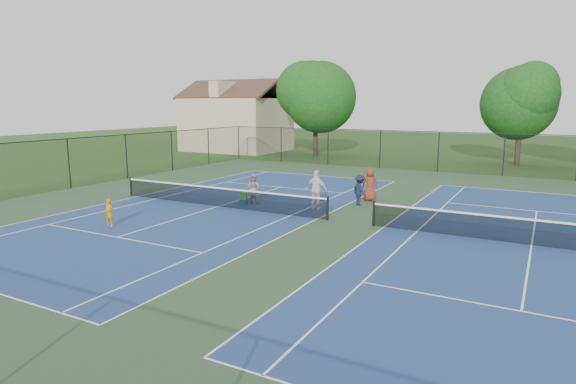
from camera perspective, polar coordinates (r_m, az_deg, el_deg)
The scene contains 15 objects.
ground at distance 20.86m, azimuth 7.34°, elevation -3.67°, with size 140.00×140.00×0.00m, color #234716.
court_pad at distance 20.86m, azimuth 7.34°, elevation -3.66°, with size 36.00×36.00×0.01m, color #28482B.
tennis_court_left at distance 24.18m, azimuth -8.31°, elevation -1.50°, with size 12.00×23.83×1.07m.
tennis_court_right at distance 19.54m, azimuth 26.93°, elevation -5.40°, with size 12.00×23.83×1.07m.
perimeter_fence at distance 20.53m, azimuth 7.44°, elevation 0.67°, with size 36.08×36.08×3.02m.
tree_back_a at distance 47.45m, azimuth 3.32°, elevation 11.58°, with size 6.80×6.80×9.15m.
tree_back_c at distance 43.96m, azimuth 26.01°, elevation 9.94°, with size 6.00×6.00×8.40m.
clapboard_house at distance 53.35m, azimuth -6.10°, elevation 8.24°, with size 10.80×8.10×7.65m.
child_player at distance 21.35m, azimuth -20.44°, elevation -2.31°, with size 0.43×0.28×1.17m, color orange.
instructor at distance 24.68m, azimuth -4.03°, elevation 0.41°, with size 0.75×0.58×1.54m, color gray.
bystander_a at distance 23.26m, azimuth 3.40°, elevation 0.27°, with size 1.12×0.47×1.91m, color silver.
bystander_b at distance 24.40m, azimuth 8.50°, elevation 0.22°, with size 1.00×0.57×1.55m, color #171932.
bystander_c at distance 25.62m, azimuth 9.70°, elevation 0.88°, with size 0.85×0.55×1.74m, color maroon.
ball_crate at distance 24.49m, azimuth -5.29°, elevation -1.17°, with size 0.36×0.29×0.30m, color navy.
ball_hopper at distance 24.42m, azimuth -5.30°, elevation -0.32°, with size 0.34×0.27×0.44m, color green.
Camera 1 is at (7.25, -18.90, 5.04)m, focal length 30.00 mm.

